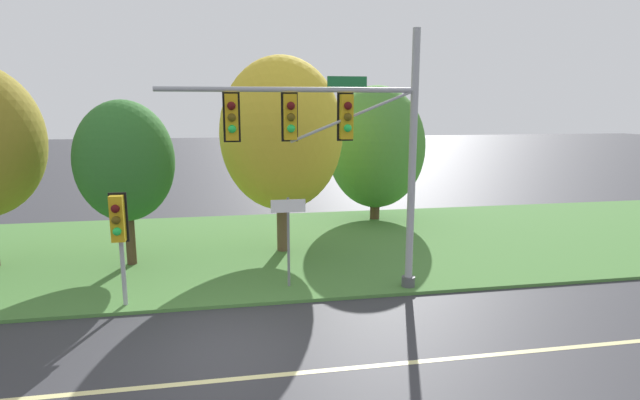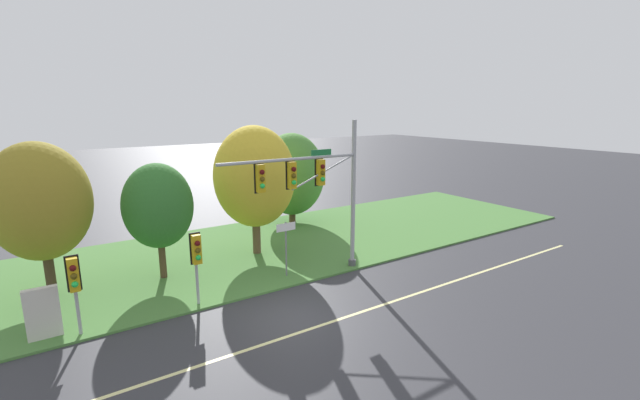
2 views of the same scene
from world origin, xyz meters
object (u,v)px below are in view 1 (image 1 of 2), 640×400
Objects in this scene: tree_behind_signpost at (281,134)px; traffic_signal_mast at (339,137)px; route_sign_post at (288,228)px; tree_mid_verge at (376,147)px; tree_left_of_mast at (125,161)px; pedestrian_signal_further_along at (118,225)px.

traffic_signal_mast is at bearing -75.68° from tree_behind_signpost.
route_sign_post is 0.43× the size of tree_mid_verge.
pedestrian_signal_further_along is at bearing -82.74° from tree_left_of_mast.
tree_mid_verge is at bearing 58.62° from route_sign_post.
tree_mid_verge reaches higher than pedestrian_signal_further_along.
tree_behind_signpost is at bearing 86.59° from route_sign_post.
pedestrian_signal_further_along is at bearing -135.92° from tree_behind_signpost.
pedestrian_signal_further_along is 13.52m from tree_mid_verge.
tree_left_of_mast is (-0.50, 3.92, 1.28)m from pedestrian_signal_further_along.
route_sign_post is 0.38× the size of tree_behind_signpost.
tree_left_of_mast is at bearing 149.68° from traffic_signal_mast.
traffic_signal_mast is 6.37m from pedestrian_signal_further_along.
tree_behind_signpost is (4.81, 4.66, 2.08)m from pedestrian_signal_further_along.
tree_behind_signpost is at bearing 44.08° from pedestrian_signal_further_along.
tree_left_of_mast is 0.78× the size of tree_behind_signpost.
tree_behind_signpost reaches higher than route_sign_post.
route_sign_post is at bearing 154.78° from traffic_signal_mast.
tree_left_of_mast reaches higher than pedestrian_signal_further_along.
tree_mid_verge is (10.25, 5.36, -0.11)m from tree_left_of_mast.
pedestrian_signal_further_along is at bearing -170.14° from route_sign_post.
tree_behind_signpost is 6.83m from tree_mid_verge.
route_sign_post is 6.21m from tree_left_of_mast.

